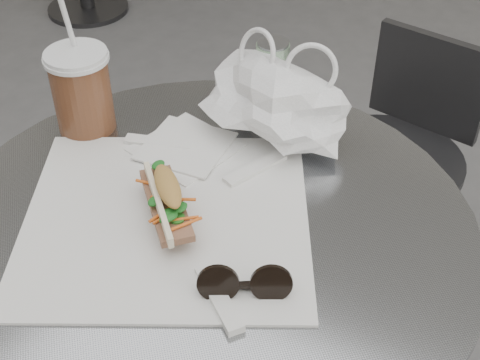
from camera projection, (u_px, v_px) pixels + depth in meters
The scene contains 9 objects.
cafe_table at pixel (211, 344), 1.10m from camera, with size 0.76×0.76×0.74m.
chair_far at pixel (389, 190), 1.66m from camera, with size 0.35×0.37×0.67m.
sandwich_paper at pixel (167, 218), 0.93m from camera, with size 0.40×0.37×0.00m, color white.
banh_mi at pixel (167, 201), 0.91m from camera, with size 0.19×0.18×0.06m.
iced_coffee at pixel (81, 89), 1.06m from camera, with size 0.10×0.10×0.30m.
sunglasses at pixel (245, 285), 0.82m from camera, with size 0.11×0.08×0.05m.
plastic_bag at pixel (276, 101), 1.06m from camera, with size 0.23×0.18×0.12m, color white, non-canonical shape.
napkin_stack at pixel (186, 148), 1.05m from camera, with size 0.16×0.16×0.01m.
drink_can at pixel (272, 71), 1.14m from camera, with size 0.06×0.06×0.11m.
Camera 1 is at (0.39, -0.35, 1.38)m, focal length 50.00 mm.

